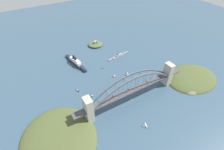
{
  "coord_description": "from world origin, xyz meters",
  "views": [
    {
      "loc": [
        -158.77,
        -185.75,
        269.33
      ],
      "look_at": [
        0.0,
        80.05,
        8.0
      ],
      "focal_mm": 27.36,
      "sensor_mm": 36.0,
      "label": 1
    }
  ],
  "objects_px": {
    "seaplane_taxiing_near_bridge": "(145,125)",
    "small_boat_1": "(114,75)",
    "ocean_liner": "(75,62)",
    "small_boat_4": "(127,73)",
    "fort_island_mid_harbor": "(95,44)",
    "naval_cruiser": "(119,56)",
    "small_boat_0": "(92,96)",
    "small_boat_2": "(137,78)",
    "small_boat_5": "(103,68)",
    "harbor_arch_bridge": "(133,89)",
    "small_boat_3": "(77,90)"
  },
  "relations": [
    {
      "from": "fort_island_mid_harbor",
      "to": "small_boat_4",
      "type": "relative_size",
      "value": 3.73
    },
    {
      "from": "small_boat_3",
      "to": "small_boat_4",
      "type": "height_order",
      "value": "small_boat_4"
    },
    {
      "from": "small_boat_1",
      "to": "small_boat_2",
      "type": "distance_m",
      "value": 55.07
    },
    {
      "from": "naval_cruiser",
      "to": "small_boat_5",
      "type": "height_order",
      "value": "naval_cruiser"
    },
    {
      "from": "ocean_liner",
      "to": "small_boat_0",
      "type": "relative_size",
      "value": 11.43
    },
    {
      "from": "small_boat_0",
      "to": "small_boat_2",
      "type": "distance_m",
      "value": 115.73
    },
    {
      "from": "fort_island_mid_harbor",
      "to": "small_boat_3",
      "type": "bearing_deg",
      "value": -128.2
    },
    {
      "from": "seaplane_taxiing_near_bridge",
      "to": "small_boat_3",
      "type": "relative_size",
      "value": 0.89
    },
    {
      "from": "small_boat_0",
      "to": "small_boat_5",
      "type": "bearing_deg",
      "value": 48.66
    },
    {
      "from": "small_boat_2",
      "to": "small_boat_5",
      "type": "xyz_separation_m",
      "value": [
        -50.41,
        79.04,
        -2.19
      ]
    },
    {
      "from": "naval_cruiser",
      "to": "fort_island_mid_harbor",
      "type": "bearing_deg",
      "value": 107.16
    },
    {
      "from": "small_boat_1",
      "to": "small_boat_5",
      "type": "xyz_separation_m",
      "value": [
        -7.85,
        44.15,
        -4.16
      ]
    },
    {
      "from": "small_boat_0",
      "to": "small_boat_4",
      "type": "relative_size",
      "value": 0.71
    },
    {
      "from": "ocean_liner",
      "to": "seaplane_taxiing_near_bridge",
      "type": "height_order",
      "value": "ocean_liner"
    },
    {
      "from": "small_boat_0",
      "to": "small_boat_4",
      "type": "xyz_separation_m",
      "value": [
        103.95,
        19.43,
        4.61
      ]
    },
    {
      "from": "fort_island_mid_harbor",
      "to": "seaplane_taxiing_near_bridge",
      "type": "height_order",
      "value": "fort_island_mid_harbor"
    },
    {
      "from": "seaplane_taxiing_near_bridge",
      "to": "small_boat_1",
      "type": "relative_size",
      "value": 0.89
    },
    {
      "from": "fort_island_mid_harbor",
      "to": "small_boat_2",
      "type": "relative_size",
      "value": 6.73
    },
    {
      "from": "seaplane_taxiing_near_bridge",
      "to": "small_boat_5",
      "type": "distance_m",
      "value": 190.34
    },
    {
      "from": "harbor_arch_bridge",
      "to": "naval_cruiser",
      "type": "relative_size",
      "value": 3.59
    },
    {
      "from": "ocean_liner",
      "to": "small_boat_5",
      "type": "distance_m",
      "value": 74.56
    },
    {
      "from": "seaplane_taxiing_near_bridge",
      "to": "small_boat_5",
      "type": "height_order",
      "value": "seaplane_taxiing_near_bridge"
    },
    {
      "from": "fort_island_mid_harbor",
      "to": "small_boat_0",
      "type": "relative_size",
      "value": 5.29
    },
    {
      "from": "fort_island_mid_harbor",
      "to": "small_boat_5",
      "type": "xyz_separation_m",
      "value": [
        -35.74,
        -112.52,
        -3.36
      ]
    },
    {
      "from": "ocean_liner",
      "to": "small_boat_4",
      "type": "xyz_separation_m",
      "value": [
        91.31,
        -107.26,
        -1.06
      ]
    },
    {
      "from": "harbor_arch_bridge",
      "to": "seaplane_taxiing_near_bridge",
      "type": "distance_m",
      "value": 72.75
    },
    {
      "from": "ocean_liner",
      "to": "small_boat_1",
      "type": "relative_size",
      "value": 8.79
    },
    {
      "from": "fort_island_mid_harbor",
      "to": "small_boat_1",
      "type": "bearing_deg",
      "value": -100.1
    },
    {
      "from": "small_boat_0",
      "to": "small_boat_1",
      "type": "distance_m",
      "value": 79.06
    },
    {
      "from": "small_boat_5",
      "to": "small_boat_3",
      "type": "bearing_deg",
      "value": -153.63
    },
    {
      "from": "ocean_liner",
      "to": "small_boat_1",
      "type": "bearing_deg",
      "value": -58.02
    },
    {
      "from": "seaplane_taxiing_near_bridge",
      "to": "small_boat_4",
      "type": "height_order",
      "value": "small_boat_4"
    },
    {
      "from": "seaplane_taxiing_near_bridge",
      "to": "small_boat_3",
      "type": "height_order",
      "value": "seaplane_taxiing_near_bridge"
    },
    {
      "from": "naval_cruiser",
      "to": "small_boat_2",
      "type": "bearing_deg",
      "value": -97.21
    },
    {
      "from": "harbor_arch_bridge",
      "to": "small_boat_3",
      "type": "xyz_separation_m",
      "value": [
        -88.43,
        81.21,
        -27.78
      ]
    },
    {
      "from": "ocean_liner",
      "to": "seaplane_taxiing_near_bridge",
      "type": "xyz_separation_m",
      "value": [
        37.68,
        -242.35,
        -4.42
      ]
    },
    {
      "from": "harbor_arch_bridge",
      "to": "small_boat_5",
      "type": "relative_size",
      "value": 33.44
    },
    {
      "from": "fort_island_mid_harbor",
      "to": "seaplane_taxiing_near_bridge",
      "type": "bearing_deg",
      "value": -99.51
    },
    {
      "from": "small_boat_2",
      "to": "ocean_liner",
      "type": "bearing_deg",
      "value": 128.03
    },
    {
      "from": "ocean_liner",
      "to": "naval_cruiser",
      "type": "height_order",
      "value": "ocean_liner"
    },
    {
      "from": "small_boat_2",
      "to": "small_boat_3",
      "type": "bearing_deg",
      "value": 165.23
    },
    {
      "from": "seaplane_taxiing_near_bridge",
      "to": "small_boat_4",
      "type": "bearing_deg",
      "value": 68.35
    },
    {
      "from": "small_boat_4",
      "to": "small_boat_5",
      "type": "distance_m",
      "value": 67.17
    },
    {
      "from": "harbor_arch_bridge",
      "to": "small_boat_1",
      "type": "relative_size",
      "value": 23.85
    },
    {
      "from": "small_boat_1",
      "to": "small_boat_4",
      "type": "relative_size",
      "value": 0.92
    },
    {
      "from": "small_boat_1",
      "to": "small_boat_3",
      "type": "xyz_separation_m",
      "value": [
        -94.44,
        1.22,
        -4.12
      ]
    },
    {
      "from": "naval_cruiser",
      "to": "small_boat_0",
      "type": "distance_m",
      "value": 161.2
    },
    {
      "from": "fort_island_mid_harbor",
      "to": "small_boat_1",
      "type": "xyz_separation_m",
      "value": [
        -27.9,
        -156.67,
        0.8
      ]
    },
    {
      "from": "ocean_liner",
      "to": "small_boat_0",
      "type": "height_order",
      "value": "ocean_liner"
    },
    {
      "from": "harbor_arch_bridge",
      "to": "small_boat_2",
      "type": "height_order",
      "value": "harbor_arch_bridge"
    }
  ]
}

